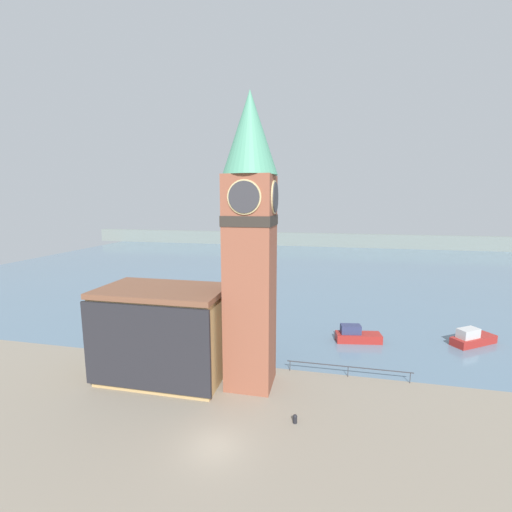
{
  "coord_description": "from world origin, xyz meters",
  "views": [
    {
      "loc": [
        7.45,
        -20.58,
        17.12
      ],
      "look_at": [
        1.57,
        6.66,
        12.65
      ],
      "focal_mm": 24.0,
      "sensor_mm": 36.0,
      "label": 1
    }
  ],
  "objects": [
    {
      "name": "pier_building",
      "position": [
        -7.99,
        8.27,
        4.51
      ],
      "size": [
        12.05,
        7.15,
        8.97
      ],
      "color": "tan",
      "rests_on": "ground_plane"
    },
    {
      "name": "far_shoreline",
      "position": [
        0.0,
        112.3,
        2.5
      ],
      "size": [
        180.0,
        3.0,
        5.0
      ],
      "color": "slate",
      "rests_on": "water"
    },
    {
      "name": "pier_railing",
      "position": [
        9.69,
        12.05,
        0.96
      ],
      "size": [
        12.05,
        0.08,
        1.09
      ],
      "color": "#333338",
      "rests_on": "ground_plane"
    },
    {
      "name": "mooring_bollard_near",
      "position": [
        5.3,
        3.83,
        0.38
      ],
      "size": [
        0.36,
        0.36,
        0.71
      ],
      "color": "black",
      "rests_on": "ground_plane"
    },
    {
      "name": "boat_far",
      "position": [
        24.72,
        23.2,
        0.76
      ],
      "size": [
        5.92,
        4.84,
        2.1
      ],
      "rotation": [
        0.0,
        0.0,
        0.59
      ],
      "color": "maroon",
      "rests_on": "water"
    },
    {
      "name": "ground_plane",
      "position": [
        0.0,
        0.0,
        0.0
      ],
      "size": [
        160.0,
        160.0,
        0.0
      ],
      "primitive_type": "plane",
      "color": "gray"
    },
    {
      "name": "boat_near",
      "position": [
        11.13,
        21.18,
        0.77
      ],
      "size": [
        5.65,
        2.72,
        2.09
      ],
      "rotation": [
        0.0,
        0.0,
        0.15
      ],
      "color": "maroon",
      "rests_on": "water"
    },
    {
      "name": "clock_tower",
      "position": [
        0.58,
        8.88,
        14.01
      ],
      "size": [
        4.8,
        4.8,
        26.36
      ],
      "color": "brown",
      "rests_on": "ground_plane"
    },
    {
      "name": "water",
      "position": [
        0.0,
        72.3,
        -0.0
      ],
      "size": [
        160.0,
        120.0,
        0.0
      ],
      "color": "slate",
      "rests_on": "ground_plane"
    }
  ]
}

